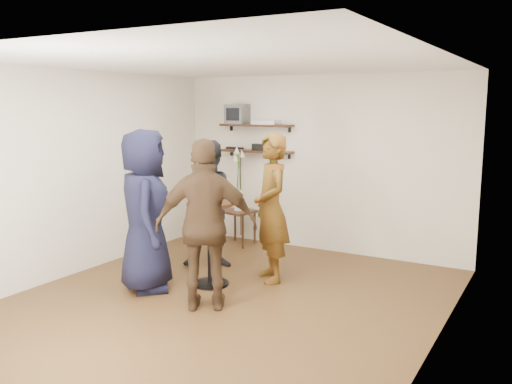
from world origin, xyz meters
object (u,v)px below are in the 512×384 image
Objects in this scene: drinks_table at (210,232)px; person_navy at (145,211)px; dvd_deck at (266,122)px; person_dark at (213,204)px; crt_monitor at (238,114)px; side_table at (239,216)px; person_brown at (206,225)px; person_plaid at (271,208)px; radio at (259,147)px.

person_navy reaches higher than drinks_table.
dvd_deck reaches higher than person_dark.
crt_monitor is at bearing -34.47° from person_navy.
person_brown is at bearing -65.65° from side_table.
crt_monitor is 0.18× the size of person_plaid.
drinks_table is at bearing -66.95° from crt_monitor.
drinks_table is (0.48, -2.05, -0.86)m from radio.
side_table is at bearing -37.72° from person_navy.
radio is 0.12× the size of person_plaid.
person_dark is (0.31, -1.16, 0.40)m from side_table.
person_brown is (0.88, -2.70, -0.60)m from radio.
radio is (-0.12, 0.00, -0.38)m from dvd_deck.
person_plaid is at bearing -38.52° from person_dark.
person_brown is at bearing -74.20° from dvd_deck.
radio is (0.39, 0.00, -0.50)m from crt_monitor.
person_plaid is 1.00× the size of person_brown.
person_plaid reaches higher than side_table.
person_navy is at bearing -91.96° from radio.
side_table is 0.54× the size of drinks_table.
person_brown reaches higher than drinks_table.
person_dark is at bearing -141.48° from person_plaid.
drinks_table is at bearing -90.00° from person_navy.
person_dark is 1.16m from person_navy.
radio is at bearing -43.16° from person_navy.
person_dark reaches higher than drinks_table.
drinks_table is 0.79m from person_dark.
person_navy is (-0.21, -2.55, -0.95)m from dvd_deck.
crt_monitor is 0.63m from radio.
crt_monitor reaches higher than person_brown.
person_plaid is at bearing 44.77° from drinks_table.
crt_monitor is 3.18m from person_brown.
dvd_deck reaches higher than person_brown.
drinks_table is at bearing -79.89° from dvd_deck.
crt_monitor is 0.52m from dvd_deck.
radio is 0.40× the size of side_table.
person_plaid is at bearing -128.41° from person_brown.
dvd_deck is 0.39× the size of drinks_table.
person_navy reaches higher than person_plaid.
crt_monitor is at bearing 178.22° from person_plaid.
radio reaches higher than side_table.
crt_monitor reaches higher than person_dark.
person_plaid is at bearing -88.21° from person_navy.
person_brown is (-0.14, -1.18, 0.00)m from person_plaid.
side_table is 0.29× the size of person_navy.
person_navy reaches higher than radio.
person_brown is at bearing -64.78° from crt_monitor.
drinks_table is (0.37, -2.05, -1.24)m from dvd_deck.
person_brown is at bearing -90.12° from person_dark.
crt_monitor reaches higher than radio.
drinks_table is 0.56× the size of person_plaid.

